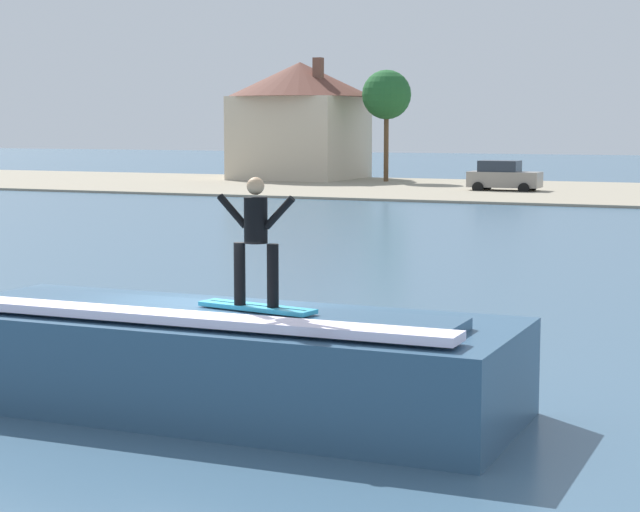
# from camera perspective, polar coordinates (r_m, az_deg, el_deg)

# --- Properties ---
(ground_plane) EXTENTS (260.00, 260.00, 0.00)m
(ground_plane) POSITION_cam_1_polar(r_m,az_deg,el_deg) (17.05, -5.42, -7.23)
(ground_plane) COLOR #3D5B74
(wave_crest) EXTENTS (8.49, 3.12, 1.55)m
(wave_crest) POSITION_cam_1_polar(r_m,az_deg,el_deg) (16.39, -5.05, -5.17)
(wave_crest) COLOR #315370
(wave_crest) RESTS_ON ground_plane
(surfboard) EXTENTS (1.80, 0.68, 0.06)m
(surfboard) POSITION_cam_1_polar(r_m,az_deg,el_deg) (15.63, -3.16, -2.58)
(surfboard) COLOR #33A5CC
(surfboard) RESTS_ON wave_crest
(surfer) EXTENTS (1.16, 0.32, 1.75)m
(surfer) POSITION_cam_1_polar(r_m,az_deg,el_deg) (15.43, -3.22, 1.10)
(surfer) COLOR black
(surfer) RESTS_ON surfboard
(car_near_shore) EXTENTS (4.13, 2.06, 1.86)m
(car_near_shore) POSITION_cam_1_polar(r_m,az_deg,el_deg) (67.25, 9.13, 3.94)
(car_near_shore) COLOR gray
(car_near_shore) RESTS_ON ground_plane
(house_with_chimney) EXTENTS (10.22, 10.22, 8.41)m
(house_with_chimney) POSITION_cam_1_polar(r_m,az_deg,el_deg) (80.25, -1.00, 7.06)
(house_with_chimney) COLOR beige
(house_with_chimney) RESTS_ON ground_plane
(tree_tall_bare) EXTENTS (3.27, 3.27, 7.52)m
(tree_tall_bare) POSITION_cam_1_polar(r_m,az_deg,el_deg) (76.44, 3.34, 8.00)
(tree_tall_bare) COLOR brown
(tree_tall_bare) RESTS_ON ground_plane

